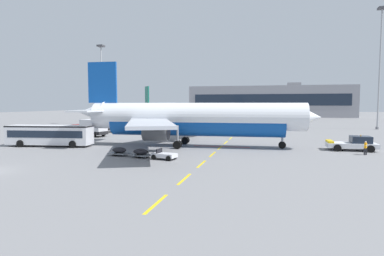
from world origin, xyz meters
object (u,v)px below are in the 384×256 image
(pushback_tug, at_px, (353,144))
(apron_light_mast_near, at_px, (101,75))
(airliner_foreground, at_px, (191,119))
(airliner_mid_left, at_px, (158,110))
(baggage_train, at_px, (141,153))
(apron_light_mast_far, at_px, (380,55))
(catering_truck, at_px, (91,128))
(fuel_service_truck, at_px, (104,125))
(ground_crew_worker, at_px, (366,147))
(apron_shuttle_bus, at_px, (50,134))

(pushback_tug, height_order, apron_light_mast_near, apron_light_mast_near)
(airliner_foreground, bearing_deg, airliner_mid_left, 113.71)
(pushback_tug, relative_size, baggage_train, 0.69)
(baggage_train, distance_m, apron_light_mast_far, 66.28)
(catering_truck, relative_size, baggage_train, 0.85)
(fuel_service_truck, relative_size, ground_crew_worker, 4.42)
(airliner_foreground, relative_size, catering_truck, 4.71)
(catering_truck, distance_m, ground_crew_worker, 45.21)
(airliner_mid_left, height_order, catering_truck, airliner_mid_left)
(airliner_foreground, relative_size, baggage_train, 3.99)
(apron_light_mast_near, bearing_deg, pushback_tug, -34.43)
(baggage_train, height_order, ground_crew_worker, ground_crew_worker)
(airliner_foreground, relative_size, airliner_mid_left, 1.07)
(catering_truck, xyz_separation_m, apron_light_mast_near, (-15.00, 31.38, 12.71))
(baggage_train, xyz_separation_m, ground_crew_worker, (25.22, 7.92, 0.41))
(apron_light_mast_far, bearing_deg, fuel_service_truck, -159.22)
(pushback_tug, height_order, fuel_service_truck, fuel_service_truck)
(baggage_train, bearing_deg, airliner_foreground, 72.37)
(apron_light_mast_far, bearing_deg, airliner_foreground, -131.45)
(airliner_foreground, xyz_separation_m, apron_shuttle_bus, (-19.70, -4.59, -2.20))
(pushback_tug, xyz_separation_m, apron_light_mast_near, (-58.07, 39.81, 13.46))
(pushback_tug, relative_size, fuel_service_truck, 0.83)
(pushback_tug, relative_size, apron_light_mast_near, 0.26)
(airliner_mid_left, height_order, baggage_train, airliner_mid_left)
(airliner_foreground, height_order, catering_truck, airliner_foreground)
(apron_light_mast_far, bearing_deg, apron_light_mast_near, 179.60)
(catering_truck, distance_m, apron_light_mast_near, 37.03)
(pushback_tug, xyz_separation_m, fuel_service_truck, (-45.01, 16.81, 0.74))
(airliner_mid_left, relative_size, ground_crew_worker, 19.73)
(baggage_train, bearing_deg, ground_crew_worker, 17.44)
(airliner_mid_left, height_order, apron_shuttle_bus, airliner_mid_left)
(pushback_tug, xyz_separation_m, catering_truck, (-43.07, 8.43, 0.74))
(ground_crew_worker, bearing_deg, airliner_mid_left, 127.66)
(ground_crew_worker, bearing_deg, fuel_service_truck, 155.78)
(airliner_foreground, distance_m, ground_crew_worker, 22.24)
(fuel_service_truck, bearing_deg, ground_crew_worker, -24.22)
(ground_crew_worker, relative_size, apron_light_mast_far, 0.06)
(airliner_foreground, bearing_deg, catering_truck, 156.36)
(apron_shuttle_bus, height_order, apron_light_mast_near, apron_light_mast_near)
(ground_crew_worker, bearing_deg, baggage_train, -162.56)
(airliner_foreground, bearing_deg, fuel_service_truck, 142.87)
(apron_light_mast_near, xyz_separation_m, apron_light_mast_far, (72.34, -0.50, 3.03))
(airliner_mid_left, xyz_separation_m, apron_shuttle_bus, (6.55, -64.37, -2.33))
(fuel_service_truck, relative_size, apron_light_mast_far, 0.26)
(airliner_foreground, xyz_separation_m, ground_crew_worker, (21.88, -2.59, -3.02))
(fuel_service_truck, relative_size, apron_light_mast_near, 0.32)
(airliner_mid_left, distance_m, fuel_service_truck, 42.05)
(apron_light_mast_near, bearing_deg, airliner_mid_left, 61.13)
(fuel_service_truck, bearing_deg, apron_light_mast_far, 20.78)
(catering_truck, distance_m, fuel_service_truck, 8.61)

